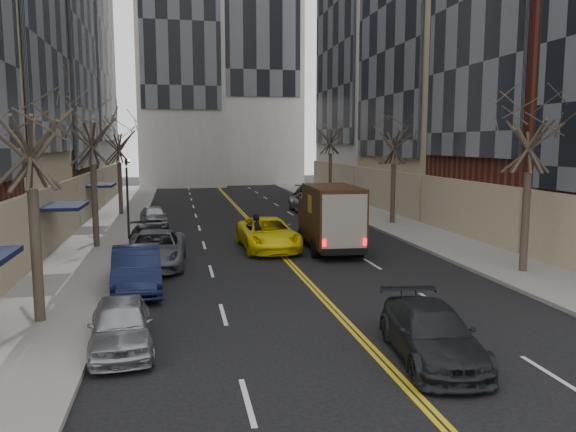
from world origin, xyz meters
The scene contains 22 objects.
sidewalk_left centered at (-9.00, 27.00, 0.07)m, with size 4.00×66.00×0.15m, color slate.
sidewalk_right centered at (9.00, 27.00, 0.07)m, with size 4.00×66.00×0.15m, color slate.
streetwall_right centered at (16.38, 32.20, 15.09)m, with size 12.26×49.00×34.00m.
tree_lf_near centered at (-8.80, 8.00, 6.24)m, with size 3.20×3.20×8.41m.
tree_lf_mid centered at (-8.80, 20.00, 6.60)m, with size 3.20×3.20×8.91m.
tree_lf_far centered at (-8.80, 33.00, 6.02)m, with size 3.20×3.20×8.12m.
tree_rt_near centered at (8.80, 11.00, 6.45)m, with size 3.20×3.20×8.71m.
tree_rt_mid centered at (8.80, 25.00, 6.17)m, with size 3.20×3.20×8.32m.
tree_rt_far centered at (8.80, 40.00, 6.74)m, with size 3.20×3.20×9.11m.
traffic_signal centered at (-7.39, 22.00, 2.82)m, with size 0.29×0.26×4.70m.
ups_truck centered at (2.50, 17.27, 1.62)m, with size 2.63×5.98×3.22m.
observer_sedan centered at (1.20, 3.40, 0.65)m, with size 2.41×4.71×1.31m.
taxi centered at (-0.43, 18.23, 0.78)m, with size 2.58×5.60×1.56m, color yellow.
pedestrian centered at (-1.04, 17.69, 0.92)m, with size 0.67×0.44×1.85m, color black.
parked_lf_a centered at (-6.30, 5.53, 0.66)m, with size 1.55×3.86×1.32m, color #979A9E.
parked_lf_b centered at (-6.30, 11.41, 0.78)m, with size 1.65×4.74×1.56m, color black.
parked_lf_c centered at (-5.79, 15.37, 0.75)m, with size 2.50×5.42×1.51m, color #53555B.
parked_lf_d centered at (-6.09, 18.19, 0.67)m, with size 1.88×4.63×1.34m, color black.
parked_lf_e centered at (-6.30, 27.41, 0.66)m, with size 1.55×3.85×1.31m, color #97989E.
parked_rt_a centered at (5.10, 25.25, 0.78)m, with size 1.66×4.75×1.56m, color #484B4F.
parked_rt_b centered at (5.10, 32.32, 0.74)m, with size 2.47×5.35×1.49m, color #A6A9AD.
parked_rt_c centered at (6.30, 37.88, 0.77)m, with size 2.16×5.31×1.54m, color black.
Camera 1 is at (-4.81, -8.86, 5.28)m, focal length 35.00 mm.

